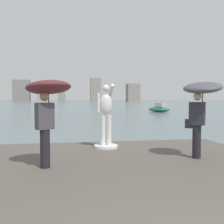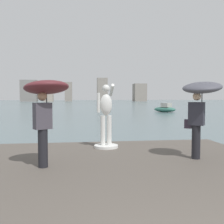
% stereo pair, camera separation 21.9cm
% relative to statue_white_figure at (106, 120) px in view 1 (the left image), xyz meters
% --- Properties ---
extents(ground_plane, '(400.00, 400.00, 0.00)m').
position_rel_statue_white_figure_xyz_m(ground_plane, '(0.16, 33.20, -1.29)').
color(ground_plane, slate).
extents(pier, '(7.78, 10.95, 0.40)m').
position_rel_statue_white_figure_xyz_m(pier, '(0.16, -4.33, -1.09)').
color(pier, '#564F47').
rests_on(pier, ground).
extents(statue_white_figure, '(0.76, 0.94, 2.04)m').
position_rel_statue_white_figure_xyz_m(statue_white_figure, '(0.00, 0.00, 0.00)').
color(statue_white_figure, white).
rests_on(statue_white_figure, pier).
extents(onlooker_left, '(1.39, 1.40, 2.04)m').
position_rel_statue_white_figure_xyz_m(onlooker_left, '(-1.63, -2.10, 0.70)').
color(onlooker_left, black).
rests_on(onlooker_left, pier).
extents(onlooker_right, '(1.41, 1.41, 2.08)m').
position_rel_statue_white_figure_xyz_m(onlooker_right, '(2.24, -1.87, 0.69)').
color(onlooker_right, black).
rests_on(onlooker_right, pier).
extents(boat_near, '(3.23, 3.63, 1.28)m').
position_rel_statue_white_figure_xyz_m(boat_near, '(11.31, 26.88, -0.82)').
color(boat_near, '#336B5B').
rests_on(boat_near, ground).
extents(distant_skyline, '(70.79, 9.84, 13.54)m').
position_rel_statue_white_figure_xyz_m(distant_skyline, '(1.57, 142.77, 4.24)').
color(distant_skyline, gray).
rests_on(distant_skyline, ground).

